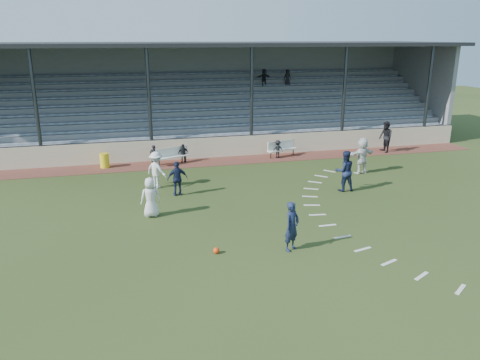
# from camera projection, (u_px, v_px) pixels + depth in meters

# --- Properties ---
(ground) EXTENTS (90.00, 90.00, 0.00)m
(ground) POSITION_uv_depth(u_px,v_px,m) (256.00, 233.00, 17.31)
(ground) COLOR #2C3B18
(ground) RESTS_ON ground
(cinder_track) EXTENTS (34.00, 2.00, 0.02)m
(cinder_track) POSITION_uv_depth(u_px,v_px,m) (206.00, 162.00, 27.04)
(cinder_track) COLOR brown
(cinder_track) RESTS_ON ground
(retaining_wall) EXTENTS (34.00, 0.18, 1.20)m
(retaining_wall) POSITION_uv_depth(u_px,v_px,m) (203.00, 148.00, 27.84)
(retaining_wall) COLOR beige
(retaining_wall) RESTS_ON ground
(bench_left) EXTENTS (2.00, 1.21, 0.95)m
(bench_left) POSITION_uv_depth(u_px,v_px,m) (172.00, 154.00, 26.47)
(bench_left) COLOR silver
(bench_left) RESTS_ON cinder_track
(bench_right) EXTENTS (2.02, 1.08, 0.95)m
(bench_right) POSITION_uv_depth(u_px,v_px,m) (282.00, 147.00, 28.15)
(bench_right) COLOR silver
(bench_right) RESTS_ON cinder_track
(trash_bin) EXTENTS (0.50, 0.50, 0.80)m
(trash_bin) POSITION_uv_depth(u_px,v_px,m) (105.00, 160.00, 25.77)
(trash_bin) COLOR yellow
(trash_bin) RESTS_ON cinder_track
(football) EXTENTS (0.21, 0.21, 0.21)m
(football) POSITION_uv_depth(u_px,v_px,m) (216.00, 251.00, 15.62)
(football) COLOR #EF3C0E
(football) RESTS_ON ground
(player_white_lead) EXTENTS (0.83, 0.58, 1.63)m
(player_white_lead) POSITION_uv_depth(u_px,v_px,m) (151.00, 197.00, 18.65)
(player_white_lead) COLOR silver
(player_white_lead) RESTS_ON ground
(player_navy_lead) EXTENTS (0.75, 0.69, 1.72)m
(player_navy_lead) POSITION_uv_depth(u_px,v_px,m) (292.00, 226.00, 15.67)
(player_navy_lead) COLOR #161F3D
(player_navy_lead) RESTS_ON ground
(player_navy_mid) EXTENTS (0.97, 0.78, 1.92)m
(player_navy_mid) POSITION_uv_depth(u_px,v_px,m) (345.00, 171.00, 21.78)
(player_navy_mid) COLOR #161F3D
(player_navy_mid) RESTS_ON ground
(player_white_wing) EXTENTS (1.25, 1.28, 1.76)m
(player_white_wing) POSITION_uv_depth(u_px,v_px,m) (157.00, 170.00, 22.26)
(player_white_wing) COLOR silver
(player_white_wing) RESTS_ON ground
(player_navy_wing) EXTENTS (0.96, 0.48, 1.59)m
(player_navy_wing) POSITION_uv_depth(u_px,v_px,m) (177.00, 179.00, 21.18)
(player_navy_wing) COLOR #161F3D
(player_navy_wing) RESTS_ON ground
(player_white_back) EXTENTS (1.86, 0.98, 1.92)m
(player_white_back) POSITION_uv_depth(u_px,v_px,m) (362.00, 156.00, 24.61)
(player_white_back) COLOR silver
(player_white_back) RESTS_ON ground
(official) EXTENTS (0.75, 0.95, 1.92)m
(official) POSITION_uv_depth(u_px,v_px,m) (386.00, 137.00, 29.07)
(official) COLOR black
(official) RESTS_ON cinder_track
(sub_left_near) EXTENTS (0.43, 0.28, 1.16)m
(sub_left_near) POSITION_uv_depth(u_px,v_px,m) (154.00, 155.00, 26.15)
(sub_left_near) COLOR black
(sub_left_near) RESTS_ON cinder_track
(sub_left_far) EXTENTS (0.63, 0.28, 1.07)m
(sub_left_far) POSITION_uv_depth(u_px,v_px,m) (183.00, 153.00, 26.81)
(sub_left_far) COLOR black
(sub_left_far) RESTS_ON cinder_track
(sub_right) EXTENTS (0.71, 0.42, 1.08)m
(sub_right) POSITION_uv_depth(u_px,v_px,m) (278.00, 149.00, 27.78)
(sub_right) COLOR black
(sub_right) RESTS_ON cinder_track
(grandstand) EXTENTS (34.60, 9.00, 6.61)m
(grandstand) POSITION_uv_depth(u_px,v_px,m) (191.00, 110.00, 31.74)
(grandstand) COLOR gray
(grandstand) RESTS_ON ground
(penalty_arc) EXTENTS (3.89, 14.63, 0.01)m
(penalty_arc) POSITION_uv_depth(u_px,v_px,m) (358.00, 222.00, 18.26)
(penalty_arc) COLOR silver
(penalty_arc) RESTS_ON ground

